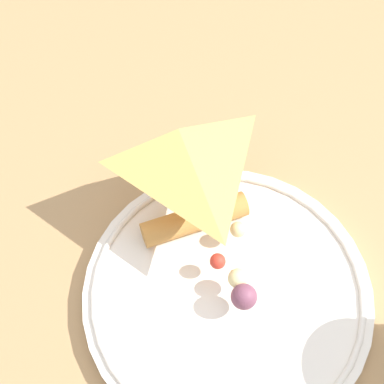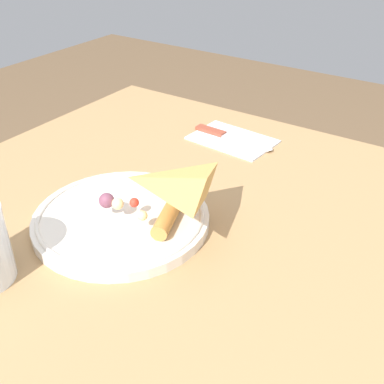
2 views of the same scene
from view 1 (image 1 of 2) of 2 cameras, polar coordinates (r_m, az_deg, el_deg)
The scene contains 3 objects.
ground_plane at distance 1.29m, azimuth 0.06°, elevation -14.01°, with size 6.00×6.00×0.00m, color brown.
dining_table at distance 0.71m, azimuth 0.11°, elevation 0.35°, with size 1.11×0.90×0.72m.
plate_pizza at distance 0.54m, azimuth 3.32°, elevation -9.34°, with size 0.26×0.26×0.05m.
Camera 1 is at (-0.37, 0.01, 1.24)m, focal length 55.00 mm.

